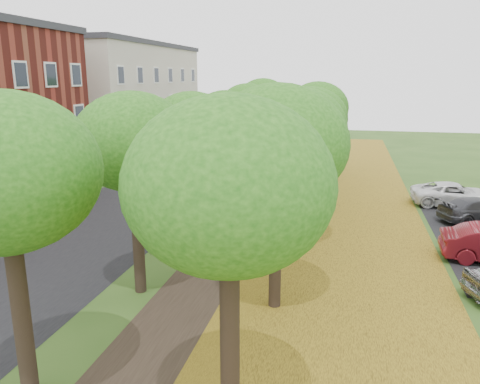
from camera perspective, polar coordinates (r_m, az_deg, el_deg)
The scene contains 8 objects.
street_asphalt at distance 27.16m, azimuth -14.22°, elevation -2.36°, with size 8.00×70.00×0.01m, color black.
footpath at distance 24.72m, azimuth 1.49°, elevation -3.53°, with size 3.20×70.00×0.01m, color black.
leaf_verge at distance 24.28m, azimuth 13.16°, elevation -4.24°, with size 7.50×70.00×0.01m, color #A5841E.
tree_row_west at distance 24.22m, azimuth -3.60°, elevation 8.56°, with size 4.00×34.00×6.90m.
tree_row_east at distance 23.31m, azimuth 7.91°, elevation 8.24°, with size 4.00×34.00×6.90m.
building_cream at distance 46.53m, azimuth -15.05°, elevation 10.76°, with size 10.30×20.30×10.40m.
car_grey at distance 27.44m, azimuth 27.21°, elevation -1.97°, with size 1.78×4.37×1.27m, color #37383D.
car_white at distance 30.21m, azimuth 24.72°, elevation -0.27°, with size 2.24×4.87×1.35m, color white.
Camera 1 is at (4.69, -8.11, 7.43)m, focal length 35.00 mm.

